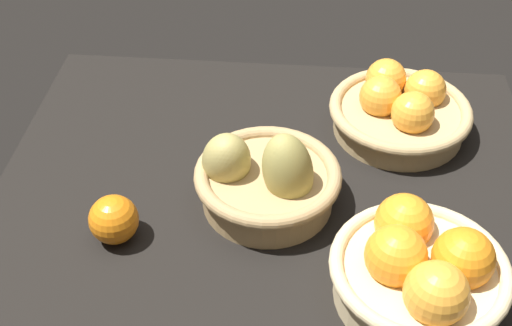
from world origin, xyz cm
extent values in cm
cube|color=black|center=(0.00, 0.00, 1.50)|extent=(84.00, 72.00, 3.00)
cylinder|color=tan|center=(-20.59, -17.30, 5.20)|extent=(21.57, 21.57, 4.40)
torus|color=tan|center=(-20.59, -17.30, 7.40)|extent=(23.58, 23.58, 2.00)
sphere|color=#F49E33|center=(-18.34, -23.50, 9.14)|extent=(6.95, 6.95, 6.95)
sphere|color=#F49E33|center=(-24.75, -21.02, 8.90)|extent=(6.95, 6.95, 6.95)
sphere|color=#F49E33|center=(-21.96, -13.63, 9.47)|extent=(6.95, 6.95, 6.95)
sphere|color=#F49E33|center=(-17.06, -17.69, 9.46)|extent=(6.95, 6.95, 6.95)
cylinder|color=#D3BC8C|center=(-20.32, 17.73, 5.81)|extent=(21.03, 21.03, 5.63)
torus|color=#D3BC8C|center=(-20.32, 17.73, 8.63)|extent=(22.90, 22.90, 1.88)
sphere|color=orange|center=(-25.30, 17.42, 10.47)|extent=(7.87, 7.87, 7.87)
sphere|color=orange|center=(-18.66, 11.20, 9.77)|extent=(7.87, 7.87, 7.87)
sphere|color=orange|center=(-17.02, 17.89, 10.67)|extent=(7.87, 7.87, 7.87)
sphere|color=#F49E33|center=(-21.36, 23.23, 10.58)|extent=(7.87, 7.87, 7.87)
cylinder|color=tan|center=(-0.13, 1.78, 5.68)|extent=(19.41, 19.41, 5.37)
torus|color=tan|center=(-0.13, 1.78, 8.37)|extent=(21.58, 21.58, 2.17)
ellipsoid|color=#9E934C|center=(-2.92, 3.32, 10.68)|extent=(9.66, 7.80, 13.36)
ellipsoid|color=tan|center=(6.15, 0.77, 9.55)|extent=(10.24, 12.45, 12.93)
sphere|color=orange|center=(20.77, 10.89, 6.50)|extent=(7.00, 7.00, 7.00)
camera|label=1|loc=(-4.68, 74.64, 74.15)|focal=47.55mm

